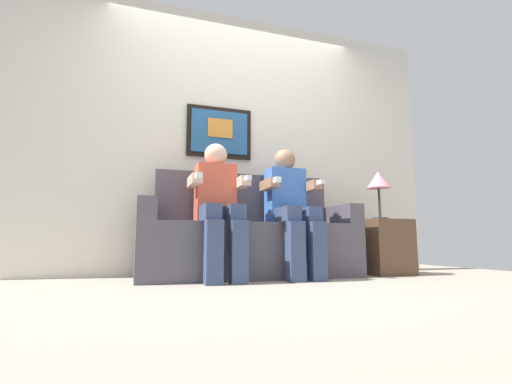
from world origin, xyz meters
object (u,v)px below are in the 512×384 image
couch (249,240)px  person_on_left (218,202)px  side_table_right (384,247)px  person_on_right (291,205)px  table_lamp (378,182)px

couch → person_on_left: (-0.31, -0.17, 0.29)m
couch → side_table_right: couch is taller
person_on_right → table_lamp: person_on_right is taller
person_on_left → person_on_right: 0.62m
person_on_left → person_on_right: size_ratio=1.00×
couch → person_on_left: person_on_left is taller
couch → side_table_right: size_ratio=3.70×
person_on_right → person_on_left: bearing=180.0°
person_on_left → side_table_right: size_ratio=2.22×
couch → person_on_right: (0.31, -0.17, 0.29)m
couch → person_on_right: bearing=-28.2°
side_table_right → table_lamp: bearing=179.0°
couch → person_on_right: 0.46m
couch → person_on_right: person_on_right is taller
couch → table_lamp: (1.24, -0.11, 0.55)m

